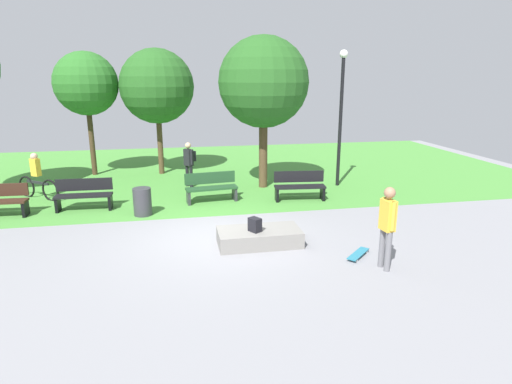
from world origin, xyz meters
name	(u,v)px	position (x,y,z in m)	size (l,w,h in m)	color
ground_plane	(214,237)	(0.00, 0.00, 0.00)	(28.00, 28.00, 0.00)	gray
grass_lawn	(196,170)	(0.00, 7.80, 0.00)	(26.60, 12.40, 0.01)	#478C38
concrete_ledge	(259,237)	(1.00, -0.69, 0.18)	(1.92, 0.96, 0.37)	gray
backpack_on_ledge	(255,225)	(0.88, -0.78, 0.53)	(0.28, 0.20, 0.32)	black
skater_performing_trick	(387,222)	(3.26, -2.45, 1.02)	(0.23, 0.43, 1.73)	slate
skateboard_by_ledge	(358,254)	(3.00, -1.78, 0.06)	(0.71, 0.70, 0.08)	teal
park_bench_near_path	(211,187)	(0.22, 3.10, 0.48)	(1.65, 0.66, 0.91)	#1E4223
park_bench_far_right	(84,194)	(-3.53, 2.95, 0.48)	(1.61, 0.50, 0.91)	black
park_bench_far_left	(300,185)	(2.99, 2.76, 0.48)	(1.64, 0.62, 0.91)	black
tree_leaning_ash	(157,87)	(-1.41, 7.51, 3.44)	(2.85, 2.85, 4.87)	#4C3823
tree_young_birch	(263,83)	(2.19, 4.61, 3.61)	(3.05, 3.05, 5.15)	#4C3823
tree_tall_oak	(86,84)	(-4.04, 7.80, 3.53)	(2.40, 2.40, 4.75)	#42301E
lamp_post	(341,107)	(4.88, 4.32, 2.81)	(0.28, 0.28, 4.68)	black
trash_bin	(142,202)	(-1.81, 2.09, 0.40)	(0.51, 0.51, 0.79)	#333338
pedestrian_with_backpack	(189,160)	(-0.36, 5.16, 0.95)	(0.45, 0.43, 1.59)	black
cyclist_on_bicycle	(37,179)	(-5.22, 4.48, 0.63)	(1.50, 1.13, 1.52)	black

